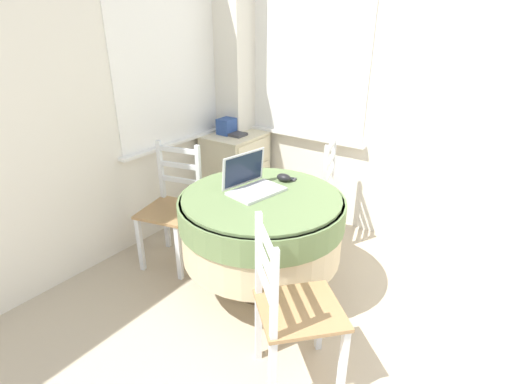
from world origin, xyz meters
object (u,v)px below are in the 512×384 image
round_dining_table (261,221)px  computer_mouse (284,178)px  dining_chair_near_back_window (173,208)px  corner_cabinet (236,172)px  dining_chair_camera_near (291,311)px  book_on_cabinet (234,134)px  storage_box (228,126)px  cell_phone (288,179)px  dining_chair_near_right_window (311,194)px  laptop (252,183)px

round_dining_table → computer_mouse: computer_mouse is taller
dining_chair_near_back_window → corner_cabinet: bearing=10.6°
dining_chair_camera_near → book_on_cabinet: bearing=45.9°
computer_mouse → storage_box: 1.19m
computer_mouse → storage_box: (0.63, 1.01, 0.08)m
cell_phone → book_on_cabinet: 1.09m
computer_mouse → cell_phone: size_ratio=0.88×
dining_chair_near_right_window → corner_cabinet: size_ratio=1.21×
corner_cabinet → book_on_cabinet: bearing=-152.3°
computer_mouse → dining_chair_near_right_window: 0.57m
computer_mouse → dining_chair_near_right_window: dining_chair_near_right_window is taller
cell_phone → corner_cabinet: corner_cabinet is taller
computer_mouse → dining_chair_camera_near: size_ratio=0.11×
cell_phone → corner_cabinet: (0.61, 0.95, -0.35)m
dining_chair_near_back_window → dining_chair_camera_near: 1.39m
computer_mouse → dining_chair_near_back_window: bearing=114.9°
computer_mouse → laptop: bearing=161.7°
dining_chair_near_back_window → round_dining_table: bearing=-85.2°
dining_chair_near_right_window → dining_chair_camera_near: same height
cell_phone → dining_chair_near_back_window: size_ratio=0.13×
dining_chair_camera_near → round_dining_table: bearing=45.9°
storage_box → round_dining_table: bearing=-131.9°
corner_cabinet → dining_chair_camera_near: bearing=-134.5°
dining_chair_near_back_window → storage_box: 1.08m
cell_phone → dining_chair_near_back_window: 0.90m
book_on_cabinet → cell_phone: bearing=-121.7°
cell_phone → dining_chair_near_right_window: dining_chair_near_right_window is taller
laptop → corner_cabinet: size_ratio=0.52×
laptop → dining_chair_camera_near: laptop is taller
laptop → computer_mouse: laptop is taller
round_dining_table → corner_cabinet: bearing=45.3°
storage_box → laptop: bearing=-133.9°
laptop → dining_chair_near_back_window: laptop is taller
dining_chair_near_right_window → book_on_cabinet: 0.96m
computer_mouse → cell_phone: computer_mouse is taller
laptop → storage_box: (0.89, 0.92, 0.05)m
cell_phone → dining_chair_near_back_window: bearing=117.4°
round_dining_table → cell_phone: cell_phone is taller
dining_chair_camera_near → storage_box: (1.44, 1.56, 0.38)m
dining_chair_near_right_window → book_on_cabinet: dining_chair_near_right_window is taller
dining_chair_camera_near → corner_cabinet: 2.11m
dining_chair_near_right_window → computer_mouse: bearing=-176.1°
dining_chair_near_back_window → book_on_cabinet: dining_chair_near_back_window is taller
cell_phone → dining_chair_near_right_window: size_ratio=0.13×
dining_chair_near_back_window → computer_mouse: bearing=-65.1°
dining_chair_near_back_window → storage_box: bearing=14.5°
corner_cabinet → storage_box: storage_box is taller
dining_chair_camera_near → corner_cabinet: (1.47, 1.50, -0.07)m
storage_box → corner_cabinet: bearing=-64.2°
dining_chair_near_back_window → storage_box: size_ratio=5.01×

